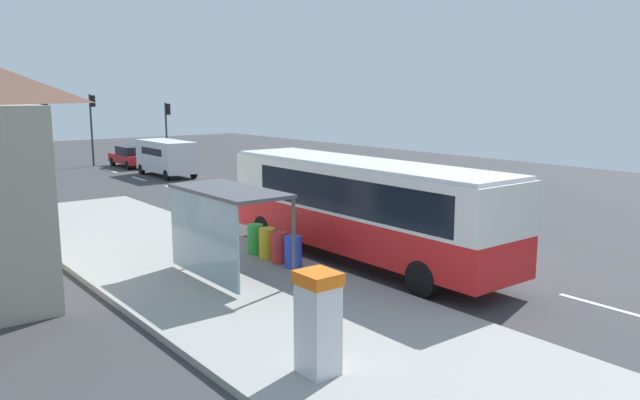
{
  "coord_description": "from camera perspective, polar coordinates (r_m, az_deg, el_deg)",
  "views": [
    {
      "loc": [
        -14.6,
        -13.46,
        5.3
      ],
      "look_at": [
        -1.0,
        3.92,
        1.5
      ],
      "focal_mm": 34.84,
      "sensor_mm": 36.0,
      "label": 1
    }
  ],
  "objects": [
    {
      "name": "ground_plane",
      "position": [
        31.55,
        -9.9,
        -0.09
      ],
      "size": [
        56.0,
        92.0,
        0.04
      ],
      "primitive_type": "cube",
      "color": "#38383A"
    },
    {
      "name": "sidewalk_platform",
      "position": [
        18.26,
        -9.75,
        -6.95
      ],
      "size": [
        6.2,
        30.0,
        0.18
      ],
      "primitive_type": "cube",
      "color": "#999993",
      "rests_on": "ground"
    },
    {
      "name": "lane_stripe_seg_0",
      "position": [
        17.44,
        24.32,
        -8.79
      ],
      "size": [
        0.16,
        2.2,
        0.01
      ],
      "primitive_type": "cube",
      "color": "silver",
      "rests_on": "ground"
    },
    {
      "name": "lane_stripe_seg_1",
      "position": [
        20.09,
        11.59,
        -5.71
      ],
      "size": [
        0.16,
        2.2,
        0.01
      ],
      "primitive_type": "cube",
      "color": "silver",
      "rests_on": "ground"
    },
    {
      "name": "lane_stripe_seg_2",
      "position": [
        23.52,
        2.28,
        -3.24
      ],
      "size": [
        0.16,
        2.2,
        0.01
      ],
      "primitive_type": "cube",
      "color": "silver",
      "rests_on": "ground"
    },
    {
      "name": "lane_stripe_seg_3",
      "position": [
        27.44,
        -4.49,
        -1.39
      ],
      "size": [
        0.16,
        2.2,
        0.01
      ],
      "primitive_type": "cube",
      "color": "silver",
      "rests_on": "ground"
    },
    {
      "name": "lane_stripe_seg_4",
      "position": [
        31.66,
        -9.5,
        0.01
      ],
      "size": [
        0.16,
        2.2,
        0.01
      ],
      "primitive_type": "cube",
      "color": "silver",
      "rests_on": "ground"
    },
    {
      "name": "lane_stripe_seg_5",
      "position": [
        36.08,
        -13.32,
        1.07
      ],
      "size": [
        0.16,
        2.2,
        0.01
      ],
      "primitive_type": "cube",
      "color": "silver",
      "rests_on": "ground"
    },
    {
      "name": "lane_stripe_seg_6",
      "position": [
        40.64,
        -16.29,
        1.89
      ],
      "size": [
        0.16,
        2.2,
        0.01
      ],
      "primitive_type": "cube",
      "color": "silver",
      "rests_on": "ground"
    },
    {
      "name": "lane_stripe_seg_7",
      "position": [
        45.29,
        -18.65,
        2.54
      ],
      "size": [
        0.16,
        2.2,
        0.01
      ],
      "primitive_type": "cube",
      "color": "silver",
      "rests_on": "ground"
    },
    {
      "name": "bus",
      "position": [
        19.63,
        3.73,
        -0.39
      ],
      "size": [
        2.56,
        11.02,
        3.21
      ],
      "color": "red",
      "rests_on": "ground"
    },
    {
      "name": "white_van",
      "position": [
        41.37,
        -13.94,
        3.99
      ],
      "size": [
        2.05,
        5.21,
        2.3
      ],
      "color": "silver",
      "rests_on": "ground"
    },
    {
      "name": "sedan_near",
      "position": [
        47.27,
        -16.96,
        3.87
      ],
      "size": [
        1.85,
        4.41,
        1.52
      ],
      "color": "#A51919",
      "rests_on": "ground"
    },
    {
      "name": "ticket_machine",
      "position": [
        11.57,
        -0.17,
        -11.13
      ],
      "size": [
        0.66,
        0.76,
        1.94
      ],
      "color": "silver",
      "rests_on": "sidewalk_platform"
    },
    {
      "name": "recycling_bin_blue",
      "position": [
        18.51,
        -2.48,
        -4.77
      ],
      "size": [
        0.52,
        0.52,
        0.95
      ],
      "primitive_type": "cylinder",
      "color": "blue",
      "rests_on": "sidewalk_platform"
    },
    {
      "name": "recycling_bin_red",
      "position": [
        19.06,
        -3.71,
        -4.35
      ],
      "size": [
        0.52,
        0.52,
        0.95
      ],
      "primitive_type": "cylinder",
      "color": "red",
      "rests_on": "sidewalk_platform"
    },
    {
      "name": "recycling_bin_yellow",
      "position": [
        19.63,
        -4.87,
        -3.95
      ],
      "size": [
        0.52,
        0.52,
        0.95
      ],
      "primitive_type": "cylinder",
      "color": "yellow",
      "rests_on": "sidewalk_platform"
    },
    {
      "name": "recycling_bin_green",
      "position": [
        20.2,
        -5.96,
        -3.57
      ],
      "size": [
        0.52,
        0.52,
        0.95
      ],
      "primitive_type": "cylinder",
      "color": "green",
      "rests_on": "sidewalk_platform"
    },
    {
      "name": "traffic_light_near_side",
      "position": [
        48.93,
        -13.85,
        6.89
      ],
      "size": [
        0.49,
        0.28,
        4.62
      ],
      "color": "#2D2D2D",
      "rests_on": "ground"
    },
    {
      "name": "traffic_light_far_side",
      "position": [
        46.84,
        -23.94,
        6.3
      ],
      "size": [
        0.49,
        0.28,
        4.72
      ],
      "color": "#2D2D2D",
      "rests_on": "ground"
    },
    {
      "name": "traffic_light_median",
      "position": [
        48.57,
        -20.19,
        7.02
      ],
      "size": [
        0.49,
        0.28,
        5.25
      ],
      "color": "#2D2D2D",
      "rests_on": "ground"
    },
    {
      "name": "bus_shelter",
      "position": [
        17.37,
        -9.23,
        -0.98
      ],
      "size": [
        1.8,
        4.0,
        2.5
      ],
      "color": "#4C4C51",
      "rests_on": "sidewalk_platform"
    }
  ]
}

